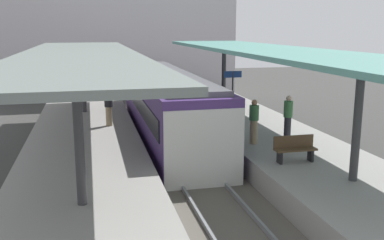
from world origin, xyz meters
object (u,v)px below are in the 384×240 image
platform_sign (233,83)px  passenger_far_end (288,115)px  passenger_near_bench (109,106)px  platform_bench (295,148)px  passenger_mid_platform (254,121)px  commuter_train (167,106)px

platform_sign → passenger_far_end: (0.78, -4.72, -0.76)m
platform_sign → passenger_near_bench: bearing=-169.8°
passenger_far_end → platform_bench: bearing=-111.6°
passenger_near_bench → passenger_far_end: 7.83m
passenger_far_end → passenger_mid_platform: bearing=-156.3°
commuter_train → platform_sign: (3.46, 0.73, 0.90)m
platform_sign → passenger_mid_platform: 5.63m
platform_sign → passenger_far_end: bearing=-80.6°
platform_sign → passenger_near_bench: 6.31m
passenger_far_end → commuter_train: bearing=136.8°
passenger_mid_platform → passenger_far_end: bearing=23.7°
commuter_train → passenger_far_end: bearing=-43.2°
commuter_train → passenger_near_bench: size_ratio=8.02×
passenger_mid_platform → commuter_train: bearing=117.5°
passenger_near_bench → passenger_far_end: (6.95, -3.61, -0.03)m
platform_bench → platform_sign: platform_sign is taller
commuter_train → passenger_near_bench: bearing=-172.1°
commuter_train → passenger_far_end: 5.83m
platform_sign → passenger_near_bench: size_ratio=1.28×
commuter_train → passenger_far_end: commuter_train is taller
platform_sign → passenger_near_bench: (-6.17, -1.11, -0.73)m
passenger_near_bench → passenger_far_end: bearing=-27.5°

